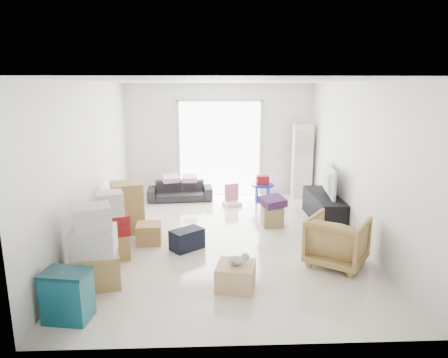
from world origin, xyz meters
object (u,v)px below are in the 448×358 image
kids_table (262,184)px  tv_console (324,208)px  sofa (180,188)px  storage_bins (67,295)px  ac_tower (302,162)px  television (325,192)px  armchair (337,239)px  ottoman (272,216)px  wood_crate (236,276)px

kids_table → tv_console: bearing=-50.2°
sofa → storage_bins: (-0.94, -4.94, 0.01)m
sofa → ac_tower: bearing=-1.5°
television → kids_table: television is taller
storage_bins → kids_table: (2.84, 4.60, 0.16)m
armchair → ottoman: (-0.69, 1.74, -0.22)m
tv_console → sofa: size_ratio=1.06×
storage_bins → ottoman: 4.17m
storage_bins → ottoman: storage_bins is taller
sofa → ottoman: size_ratio=3.94×
tv_console → armchair: bearing=-100.7°
tv_console → television: size_ratio=1.60×
ac_tower → wood_crate: ac_tower is taller
ac_tower → ottoman: bearing=-116.7°
ottoman → kids_table: (0.01, 1.54, 0.27)m
television → armchair: (-0.38, -2.01, -0.19)m
kids_table → ac_tower: bearing=25.9°
tv_console → armchair: 2.05m
television → armchair: armchair is taller
tv_console → wood_crate: bearing=-126.1°
tv_console → ottoman: 1.10m
ac_tower → television: size_ratio=1.77×
sofa → kids_table: (1.90, -0.34, 0.17)m
tv_console → storage_bins: bearing=-139.5°
ottoman → ac_tower: bearing=63.3°
armchair → storage_bins: size_ratio=1.37×
armchair → ottoman: armchair is taller
tv_console → sofa: bearing=151.5°
ac_tower → tv_console: 1.86m
kids_table → wood_crate: size_ratio=1.33×
ac_tower → tv_console: bearing=-88.4°
ac_tower → wood_crate: bearing=-113.2°
ottoman → wood_crate: bearing=-110.0°
sofa → wood_crate: sofa is taller
television → sofa: bearing=69.1°
television → kids_table: 1.66m
ac_tower → sofa: size_ratio=1.17×
ac_tower → storage_bins: size_ratio=2.93×
tv_console → wood_crate: size_ratio=3.24×
television → sofa: television is taller
armchair → wood_crate: (-1.56, -0.65, -0.24)m
sofa → armchair: bearing=-58.9°
ac_tower → television: bearing=-88.4°
tv_console → ottoman: size_ratio=4.17×
ac_tower → ottoman: 2.37m
storage_bins → kids_table: bearing=58.3°
tv_console → kids_table: bearing=129.8°
ac_tower → armchair: (-0.33, -3.76, -0.47)m
ac_tower → sofa: bearing=-177.0°
ac_tower → wood_crate: size_ratio=3.57×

